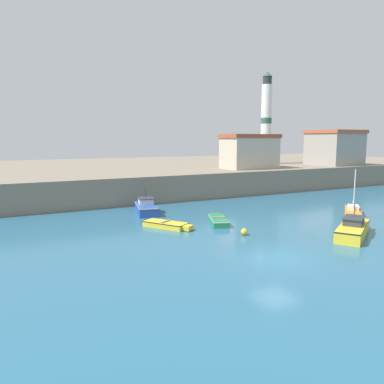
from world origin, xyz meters
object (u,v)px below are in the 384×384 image
Objects in this scene: dinghy_yellow_2 at (167,224)px; motorboat_blue_3 at (146,207)px; sailboat_orange_0 at (353,213)px; harbor_shed_near_wharf at (249,151)px; mooring_buoy at (244,232)px; dinghy_green_1 at (218,220)px; lighthouse at (266,120)px; harbor_shed_mid_row at (334,147)px; motorboat_yellow_4 at (353,229)px.

motorboat_blue_3 reaches higher than dinghy_yellow_2.
sailboat_orange_0 is at bearing -14.25° from dinghy_yellow_2.
motorboat_blue_3 is 20.58m from harbor_shed_near_wharf.
motorboat_blue_3 is 11.63m from mooring_buoy.
lighthouse reaches higher than dinghy_green_1.
harbor_shed_mid_row is (30.56, 19.60, 5.44)m from mooring_buoy.
motorboat_blue_3 reaches higher than dinghy_green_1.
lighthouse reaches higher than sailboat_orange_0.
lighthouse is (10.30, 25.73, 9.63)m from sailboat_orange_0.
motorboat_blue_3 reaches higher than motorboat_yellow_4.
lighthouse reaches higher than harbor_shed_near_wharf.
motorboat_blue_3 is at bearing 84.63° from dinghy_yellow_2.
motorboat_yellow_4 reaches higher than dinghy_green_1.
sailboat_orange_0 reaches higher than dinghy_yellow_2.
harbor_shed_mid_row is at bearing 32.68° from mooring_buoy.
lighthouse is 11.44m from harbor_shed_near_wharf.
lighthouse is at bearing 62.57° from motorboat_yellow_4.
motorboat_blue_3 is 0.89× the size of motorboat_yellow_4.
dinghy_green_1 is at bearing -8.22° from dinghy_yellow_2.
harbor_shed_mid_row reaches higher than dinghy_yellow_2.
dinghy_yellow_2 is at bearing -141.51° from harbor_shed_near_wharf.
dinghy_yellow_2 is at bearing 131.00° from mooring_buoy.
lighthouse is 2.10× the size of harbor_shed_mid_row.
harbor_shed_mid_row is at bearing 44.74° from motorboat_yellow_4.
harbor_shed_mid_row is (34.69, 14.84, 5.44)m from dinghy_yellow_2.
motorboat_blue_3 is at bearing -165.96° from harbor_shed_mid_row.
dinghy_yellow_2 is 6.31m from mooring_buoy.
harbor_shed_mid_row is at bearing 27.07° from dinghy_green_1.
mooring_buoy is at bearing -93.70° from dinghy_green_1.
mooring_buoy is (-6.90, 3.84, -0.30)m from motorboat_yellow_4.
mooring_buoy is at bearing 150.91° from motorboat_yellow_4.
lighthouse reaches higher than motorboat_yellow_4.
motorboat_yellow_4 is at bearing -37.92° from dinghy_yellow_2.
harbor_shed_near_wharf reaches higher than sailboat_orange_0.
motorboat_yellow_4 is 0.82× the size of harbor_shed_near_wharf.
mooring_buoy is at bearing -130.59° from lighthouse.
motorboat_blue_3 is 31.68m from lighthouse.
motorboat_yellow_4 is (-5.35, -4.44, 0.14)m from sailboat_orange_0.
dinghy_yellow_2 is 0.56× the size of harbor_shed_near_wharf.
lighthouse is 1.96× the size of harbor_shed_near_wharf.
dinghy_yellow_2 is at bearing -156.84° from harbor_shed_mid_row.
dinghy_yellow_2 is 6.35m from motorboat_blue_3.
harbor_shed_mid_row is (18.30, 19.00, 5.28)m from sailboat_orange_0.
harbor_shed_near_wharf is (18.10, 8.55, 4.77)m from motorboat_blue_3.
dinghy_green_1 is 0.28× the size of lighthouse.
dinghy_yellow_2 is 0.68× the size of motorboat_yellow_4.
harbor_shed_near_wharf is at bearing 38.49° from dinghy_yellow_2.
motorboat_yellow_4 is 7.90m from mooring_buoy.
harbor_shed_mid_row is at bearing -40.04° from lighthouse.
motorboat_yellow_4 reaches higher than mooring_buoy.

